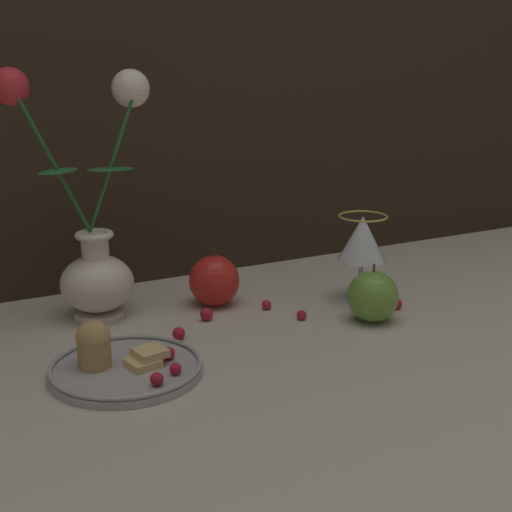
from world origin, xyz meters
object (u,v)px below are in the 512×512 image
Objects in this scene: apple_beside_vase at (214,281)px; vase at (93,241)px; plate_with_pastries at (121,363)px; wine_glass at (364,242)px; apple_near_glass at (373,296)px.

vase is at bearing 167.86° from apple_beside_vase.
vase is 0.24m from plate_with_pastries.
plate_with_pastries is at bearing -168.17° from wine_glass.
vase is at bearing 82.05° from plate_with_pastries.
plate_with_pastries is 2.07× the size of apple_beside_vase.
plate_with_pastries is at bearing -139.27° from apple_beside_vase.
apple_near_glass is at bearing -43.85° from apple_beside_vase.
apple_beside_vase is 0.25m from apple_near_glass.
apple_near_glass is (0.18, -0.17, -0.00)m from apple_beside_vase.
apple_beside_vase is at bearing -12.14° from vase.
vase is 0.42m from wine_glass.
wine_glass is 1.58× the size of apple_near_glass.
apple_beside_vase is (-0.22, 0.09, -0.06)m from wine_glass.
wine_glass reaches higher than plate_with_pastries.
vase is 1.92× the size of plate_with_pastries.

